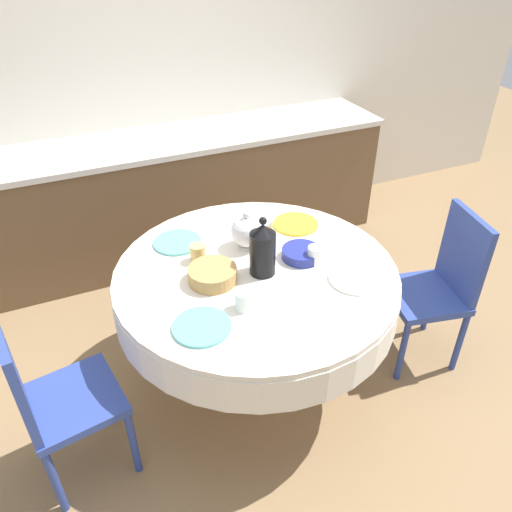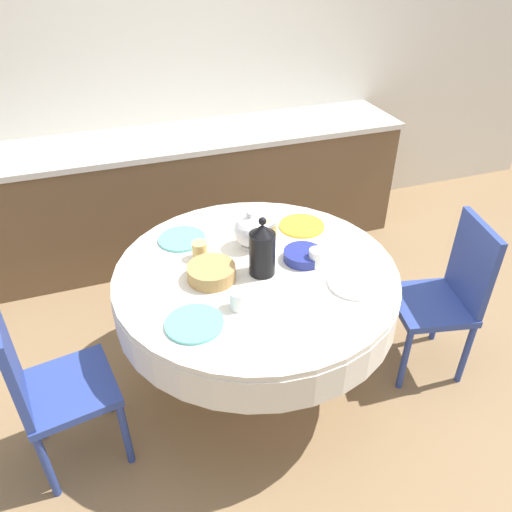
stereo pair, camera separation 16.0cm
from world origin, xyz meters
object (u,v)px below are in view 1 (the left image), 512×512
Objects in this scene: chair_left at (439,283)px; chair_right at (51,396)px; teapot at (247,232)px; coffee_carafe at (263,249)px.

chair_left and chair_right have the same top height.
teapot is at bearing 78.75° from chair_left.
teapot is at bearing 85.27° from coffee_carafe.
chair_left is 1.10m from coffee_carafe.
teapot is at bearing 99.96° from chair_right.
coffee_carafe reaches higher than chair_right.
chair_right is 1.13m from coffee_carafe.
coffee_carafe is 0.25m from teapot.
coffee_carafe is at bearing 91.66° from chair_left.
teapot reaches higher than chair_left.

